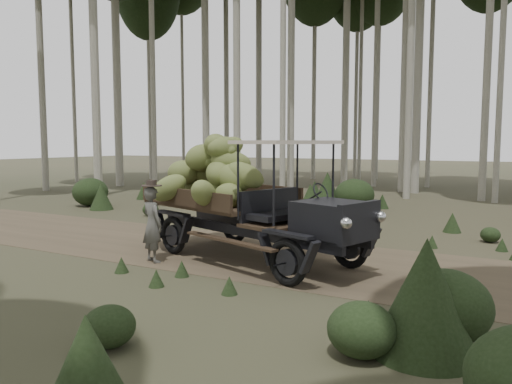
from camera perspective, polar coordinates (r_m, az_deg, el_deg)
ground at (r=11.34m, az=-3.81°, el=-6.71°), size 120.00×120.00×0.00m
dirt_track at (r=11.34m, az=-3.81°, el=-6.69°), size 70.00×4.00×0.01m
banana_truck at (r=10.65m, az=-2.97°, el=0.99°), size 5.63×3.35×2.71m
farmer at (r=10.34m, az=-11.75°, el=-3.54°), size 0.66×0.54×1.68m
undergrowth at (r=12.44m, az=4.13°, el=-2.96°), size 22.83×21.85×1.37m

